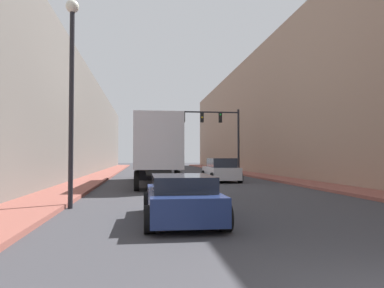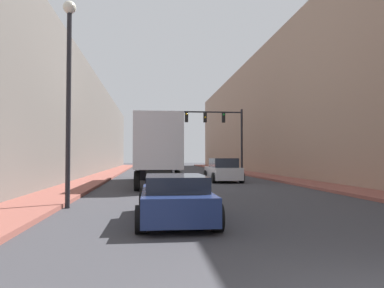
{
  "view_description": "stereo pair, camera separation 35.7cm",
  "coord_description": "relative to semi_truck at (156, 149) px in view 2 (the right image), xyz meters",
  "views": [
    {
      "loc": [
        -3.21,
        -3.27,
        1.73
      ],
      "look_at": [
        -0.74,
        15.61,
        2.38
      ],
      "focal_mm": 35.0,
      "sensor_mm": 36.0,
      "label": 1
    },
    {
      "loc": [
        -2.86,
        -3.31,
        1.73
      ],
      "look_at": [
        -0.74,
        15.61,
        2.38
      ],
      "focal_mm": 35.0,
      "sensor_mm": 36.0,
      "label": 2
    }
  ],
  "objects": [
    {
      "name": "street_lamp",
      "position": [
        -3.15,
        -10.89,
        2.27
      ],
      "size": [
        0.44,
        0.44,
        7.05
      ],
      "color": "black",
      "rests_on": "ground"
    },
    {
      "name": "building_left",
      "position": [
        -8.51,
        9.44,
        2.53
      ],
      "size": [
        6.0,
        80.0,
        9.53
      ],
      "color": "#66605B",
      "rests_on": "ground"
    },
    {
      "name": "sidewalk_left",
      "position": [
        -4.41,
        9.44,
        -2.16
      ],
      "size": [
        2.21,
        80.0,
        0.15
      ],
      "color": "brown",
      "rests_on": "ground"
    },
    {
      "name": "sidewalk_right",
      "position": [
        9.33,
        9.44,
        -2.16
      ],
      "size": [
        2.21,
        80.0,
        0.15
      ],
      "color": "brown",
      "rests_on": "ground"
    },
    {
      "name": "suv_car",
      "position": [
        4.65,
        1.88,
        -1.47
      ],
      "size": [
        2.09,
        4.86,
        1.62
      ],
      "color": "#B7B7BC",
      "rests_on": "ground"
    },
    {
      "name": "traffic_signal_gantry",
      "position": [
        6.15,
        10.14,
        2.2
      ],
      "size": [
        7.0,
        0.35,
        6.15
      ],
      "color": "black",
      "rests_on": "ground"
    },
    {
      "name": "sedan_car",
      "position": [
        0.27,
        -13.75,
        -1.63
      ],
      "size": [
        2.0,
        4.42,
        1.24
      ],
      "color": "navy",
      "rests_on": "ground"
    },
    {
      "name": "semi_truck",
      "position": [
        0.0,
        0.0,
        0.0
      ],
      "size": [
        2.45,
        11.88,
        3.94
      ],
      "color": "silver",
      "rests_on": "ground"
    },
    {
      "name": "building_right",
      "position": [
        13.43,
        9.44,
        4.03
      ],
      "size": [
        6.0,
        80.0,
        12.54
      ],
      "color": "#997A66",
      "rests_on": "ground"
    }
  ]
}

